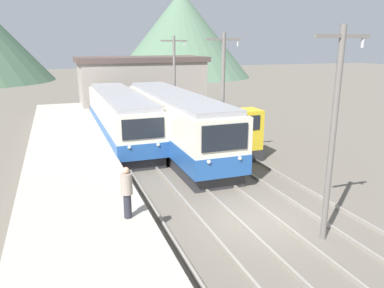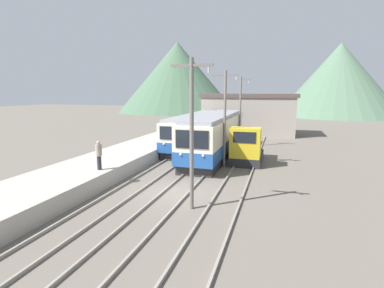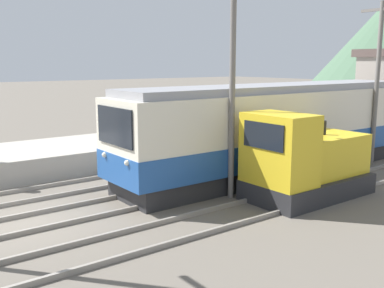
{
  "view_description": "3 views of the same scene",
  "coord_description": "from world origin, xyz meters",
  "px_view_note": "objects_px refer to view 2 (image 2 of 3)",
  "views": [
    {
      "loc": [
        -6.69,
        -11.62,
        6.64
      ],
      "look_at": [
        -0.43,
        5.59,
        1.74
      ],
      "focal_mm": 35.0,
      "sensor_mm": 36.0,
      "label": 1
    },
    {
      "loc": [
        5.71,
        -15.47,
        5.68
      ],
      "look_at": [
        -0.96,
        6.97,
        1.6
      ],
      "focal_mm": 28.0,
      "sensor_mm": 36.0,
      "label": 2
    },
    {
      "loc": [
        12.87,
        -3.45,
        4.6
      ],
      "look_at": [
        -0.19,
        6.37,
        1.63
      ],
      "focal_mm": 42.0,
      "sensor_mm": 36.0,
      "label": 3
    }
  ],
  "objects_px": {
    "commuter_train_left": "(197,132)",
    "shunting_locomotive": "(247,148)",
    "catenary_mast_near": "(192,129)",
    "catenary_mast_mid": "(225,116)",
    "catenary_mast_far": "(240,109)",
    "person_on_platform": "(99,154)",
    "commuter_train_center": "(216,137)"
  },
  "relations": [
    {
      "from": "catenary_mast_mid",
      "to": "person_on_platform",
      "type": "xyz_separation_m",
      "value": [
        -6.48,
        -6.68,
        -1.97
      ]
    },
    {
      "from": "commuter_train_left",
      "to": "commuter_train_center",
      "type": "bearing_deg",
      "value": -53.21
    },
    {
      "from": "commuter_train_center",
      "to": "catenary_mast_far",
      "type": "relative_size",
      "value": 2.09
    },
    {
      "from": "catenary_mast_mid",
      "to": "catenary_mast_far",
      "type": "xyz_separation_m",
      "value": [
        0.0,
        8.66,
        0.0
      ]
    },
    {
      "from": "person_on_platform",
      "to": "catenary_mast_mid",
      "type": "bearing_deg",
      "value": 45.86
    },
    {
      "from": "commuter_train_center",
      "to": "catenary_mast_mid",
      "type": "height_order",
      "value": "catenary_mast_mid"
    },
    {
      "from": "commuter_train_left",
      "to": "catenary_mast_near",
      "type": "bearing_deg",
      "value": -75.2
    },
    {
      "from": "commuter_train_center",
      "to": "catenary_mast_far",
      "type": "xyz_separation_m",
      "value": [
        1.51,
        4.76,
        2.21
      ]
    },
    {
      "from": "commuter_train_center",
      "to": "catenary_mast_far",
      "type": "distance_m",
      "value": 5.46
    },
    {
      "from": "catenary_mast_near",
      "to": "catenary_mast_mid",
      "type": "bearing_deg",
      "value": 90.0
    },
    {
      "from": "shunting_locomotive",
      "to": "person_on_platform",
      "type": "height_order",
      "value": "shunting_locomotive"
    },
    {
      "from": "commuter_train_center",
      "to": "catenary_mast_far",
      "type": "height_order",
      "value": "catenary_mast_far"
    },
    {
      "from": "commuter_train_center",
      "to": "catenary_mast_far",
      "type": "bearing_deg",
      "value": 72.43
    },
    {
      "from": "shunting_locomotive",
      "to": "catenary_mast_near",
      "type": "xyz_separation_m",
      "value": [
        -1.49,
        -10.67,
        2.73
      ]
    },
    {
      "from": "commuter_train_left",
      "to": "shunting_locomotive",
      "type": "relative_size",
      "value": 3.19
    },
    {
      "from": "catenary_mast_near",
      "to": "catenary_mast_far",
      "type": "bearing_deg",
      "value": 90.0
    },
    {
      "from": "catenary_mast_far",
      "to": "catenary_mast_mid",
      "type": "bearing_deg",
      "value": -90.0
    },
    {
      "from": "shunting_locomotive",
      "to": "commuter_train_center",
      "type": "bearing_deg",
      "value": 147.79
    },
    {
      "from": "catenary_mast_near",
      "to": "catenary_mast_far",
      "type": "relative_size",
      "value": 1.0
    },
    {
      "from": "commuter_train_left",
      "to": "shunting_locomotive",
      "type": "xyz_separation_m",
      "value": [
        5.8,
        -5.63,
        -0.39
      ]
    },
    {
      "from": "catenary_mast_near",
      "to": "person_on_platform",
      "type": "height_order",
      "value": "catenary_mast_near"
    },
    {
      "from": "shunting_locomotive",
      "to": "catenary_mast_mid",
      "type": "height_order",
      "value": "catenary_mast_mid"
    },
    {
      "from": "shunting_locomotive",
      "to": "catenary_mast_mid",
      "type": "xyz_separation_m",
      "value": [
        -1.49,
        -2.01,
        2.73
      ]
    },
    {
      "from": "catenary_mast_mid",
      "to": "catenary_mast_far",
      "type": "relative_size",
      "value": 1.0
    },
    {
      "from": "commuter_train_center",
      "to": "person_on_platform",
      "type": "relative_size",
      "value": 8.46
    },
    {
      "from": "shunting_locomotive",
      "to": "catenary_mast_far",
      "type": "distance_m",
      "value": 7.34
    },
    {
      "from": "commuter_train_left",
      "to": "commuter_train_center",
      "type": "distance_m",
      "value": 4.68
    },
    {
      "from": "catenary_mast_far",
      "to": "person_on_platform",
      "type": "relative_size",
      "value": 4.05
    },
    {
      "from": "catenary_mast_near",
      "to": "commuter_train_center",
      "type": "bearing_deg",
      "value": 96.85
    },
    {
      "from": "commuter_train_left",
      "to": "person_on_platform",
      "type": "bearing_deg",
      "value": -98.64
    },
    {
      "from": "catenary_mast_far",
      "to": "person_on_platform",
      "type": "height_order",
      "value": "catenary_mast_far"
    },
    {
      "from": "catenary_mast_far",
      "to": "commuter_train_left",
      "type": "bearing_deg",
      "value": -166.71
    }
  ]
}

